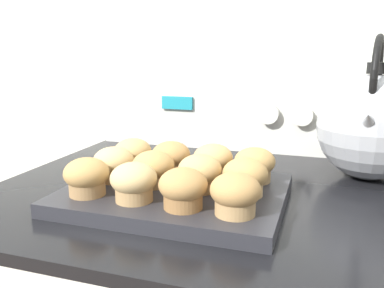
# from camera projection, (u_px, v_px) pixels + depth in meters

# --- Properties ---
(wall_back) EXTENTS (8.00, 0.05, 2.40)m
(wall_back) POSITION_uv_depth(u_px,v_px,m) (254.00, 38.00, 0.98)
(wall_back) COLOR silver
(wall_back) RESTS_ON ground_plane
(control_panel) EXTENTS (0.74, 0.07, 0.19)m
(control_panel) POSITION_uv_depth(u_px,v_px,m) (248.00, 110.00, 0.97)
(control_panel) COLOR silver
(control_panel) RESTS_ON stove_range
(muffin_pan) EXTENTS (0.34, 0.27, 0.02)m
(muffin_pan) POSITION_uv_depth(u_px,v_px,m) (176.00, 194.00, 0.65)
(muffin_pan) COLOR #28282D
(muffin_pan) RESTS_ON stove_range
(muffin_r0_c0) EXTENTS (0.07, 0.07, 0.06)m
(muffin_r0_c0) POSITION_uv_depth(u_px,v_px,m) (87.00, 177.00, 0.61)
(muffin_r0_c0) COLOR #A37A4C
(muffin_r0_c0) RESTS_ON muffin_pan
(muffin_r0_c1) EXTENTS (0.07, 0.07, 0.06)m
(muffin_r0_c1) POSITION_uv_depth(u_px,v_px,m) (134.00, 182.00, 0.58)
(muffin_r0_c1) COLOR tan
(muffin_r0_c1) RESTS_ON muffin_pan
(muffin_r0_c2) EXTENTS (0.07, 0.07, 0.06)m
(muffin_r0_c2) POSITION_uv_depth(u_px,v_px,m) (180.00, 188.00, 0.56)
(muffin_r0_c2) COLOR olive
(muffin_r0_c2) RESTS_ON muffin_pan
(muffin_r0_c3) EXTENTS (0.07, 0.07, 0.06)m
(muffin_r0_c3) POSITION_uv_depth(u_px,v_px,m) (235.00, 194.00, 0.53)
(muffin_r0_c3) COLOR tan
(muffin_r0_c3) RESTS_ON muffin_pan
(muffin_r1_c0) EXTENTS (0.07, 0.07, 0.06)m
(muffin_r1_c0) POSITION_uv_depth(u_px,v_px,m) (114.00, 164.00, 0.68)
(muffin_r1_c0) COLOR olive
(muffin_r1_c0) RESTS_ON muffin_pan
(muffin_r1_c1) EXTENTS (0.07, 0.07, 0.06)m
(muffin_r1_c1) POSITION_uv_depth(u_px,v_px,m) (153.00, 168.00, 0.65)
(muffin_r1_c1) COLOR #A37A4C
(muffin_r1_c1) RESTS_ON muffin_pan
(muffin_r1_c2) EXTENTS (0.07, 0.07, 0.06)m
(muffin_r1_c2) POSITION_uv_depth(u_px,v_px,m) (197.00, 172.00, 0.63)
(muffin_r1_c2) COLOR olive
(muffin_r1_c2) RESTS_ON muffin_pan
(muffin_r1_c3) EXTENTS (0.07, 0.07, 0.06)m
(muffin_r1_c3) POSITION_uv_depth(u_px,v_px,m) (245.00, 177.00, 0.61)
(muffin_r1_c3) COLOR tan
(muffin_r1_c3) RESTS_ON muffin_pan
(muffin_r2_c0) EXTENTS (0.07, 0.07, 0.06)m
(muffin_r2_c0) POSITION_uv_depth(u_px,v_px,m) (133.00, 154.00, 0.74)
(muffin_r2_c0) COLOR tan
(muffin_r2_c0) RESTS_ON muffin_pan
(muffin_r2_c1) EXTENTS (0.07, 0.07, 0.06)m
(muffin_r2_c1) POSITION_uv_depth(u_px,v_px,m) (171.00, 157.00, 0.72)
(muffin_r2_c1) COLOR tan
(muffin_r2_c1) RESTS_ON muffin_pan
(muffin_r2_c2) EXTENTS (0.07, 0.07, 0.06)m
(muffin_r2_c2) POSITION_uv_depth(u_px,v_px,m) (213.00, 160.00, 0.70)
(muffin_r2_c2) COLOR tan
(muffin_r2_c2) RESTS_ON muffin_pan
(muffin_r2_c3) EXTENTS (0.07, 0.07, 0.06)m
(muffin_r2_c3) POSITION_uv_depth(u_px,v_px,m) (255.00, 165.00, 0.67)
(muffin_r2_c3) COLOR #A37A4C
(muffin_r2_c3) RESTS_ON muffin_pan
(tea_kettle) EXTENTS (0.19, 0.23, 0.26)m
(tea_kettle) POSITION_uv_depth(u_px,v_px,m) (371.00, 125.00, 0.74)
(tea_kettle) COLOR #ADAFB5
(tea_kettle) RESTS_ON stove_range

